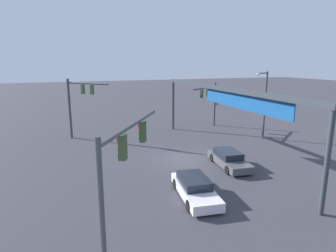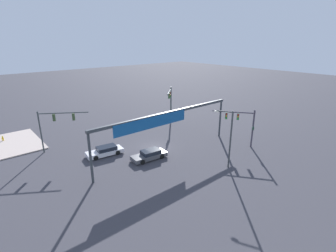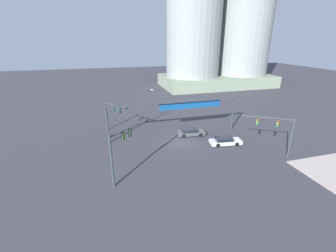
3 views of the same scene
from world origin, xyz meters
TOP-DOWN VIEW (x-y plane):
  - ground_plane at (0.00, 0.00)m, footprint 212.13×212.13m
  - traffic_signal_near_corner at (-9.97, 7.81)m, footprint 3.63×5.04m
  - traffic_signal_opposite_side at (-9.85, -7.71)m, footprint 4.03×3.72m
  - traffic_signal_cross_street at (10.94, -7.40)m, footprint 5.58×3.67m
  - streetlamp_curved_arm at (-3.20, 10.43)m, footprint 1.18×2.14m
  - overhead_sign_gantry at (0.69, 3.32)m, footprint 21.97×0.43m
  - highrise_twin_tower at (27.12, 41.39)m, footprint 37.24×19.04m
  - sedan_car_approaching at (6.50, -2.18)m, footprint 5.04×2.44m
  - sedan_car_waiting_far at (2.67, 2.65)m, footprint 4.81×2.26m

SIDE VIEW (x-z plane):
  - ground_plane at x=0.00m, z-range 0.00..0.00m
  - sedan_car_waiting_far at x=2.67m, z-range -0.03..1.18m
  - sedan_car_approaching at x=6.50m, z-range -0.03..1.18m
  - traffic_signal_near_corner at x=-9.97m, z-range 1.03..6.55m
  - streetlamp_curved_arm at x=-3.20m, z-range 0.61..7.70m
  - traffic_signal_cross_street at x=10.94m, z-range 1.34..7.20m
  - traffic_signal_opposite_side at x=-9.85m, z-range 1.16..7.51m
  - overhead_sign_gantry at x=0.69m, z-range 2.12..8.17m
  - highrise_twin_tower at x=27.12m, z-range -0.37..49.30m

